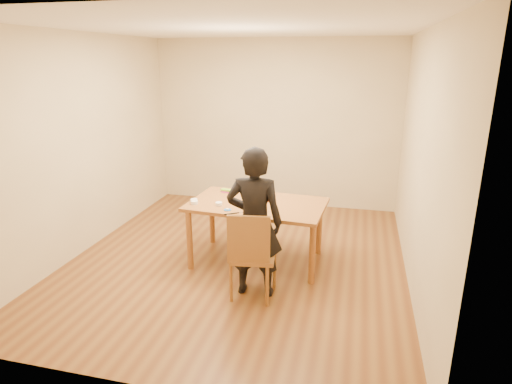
% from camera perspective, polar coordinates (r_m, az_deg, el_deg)
% --- Properties ---
extents(room_shell, '(4.00, 4.50, 2.70)m').
position_cam_1_polar(room_shell, '(5.26, -1.56, 6.05)').
color(room_shell, brown).
rests_on(room_shell, ground).
extents(dining_table, '(1.65, 1.05, 0.04)m').
position_cam_1_polar(dining_table, '(5.06, 0.13, -1.67)').
color(dining_table, brown).
rests_on(dining_table, floor).
extents(dining_chair, '(0.49, 0.49, 0.04)m').
position_cam_1_polar(dining_chair, '(4.44, -0.35, -8.43)').
color(dining_chair, brown).
rests_on(dining_chair, floor).
extents(cake_plate, '(0.27, 0.27, 0.02)m').
position_cam_1_polar(cake_plate, '(5.17, 0.42, -0.92)').
color(cake_plate, red).
rests_on(cake_plate, dining_table).
extents(cake, '(0.22, 0.22, 0.07)m').
position_cam_1_polar(cake, '(5.16, 0.42, -0.45)').
color(cake, white).
rests_on(cake, cake_plate).
extents(frosting_dome, '(0.21, 0.21, 0.03)m').
position_cam_1_polar(frosting_dome, '(5.14, 0.42, 0.06)').
color(frosting_dome, white).
rests_on(frosting_dome, cake).
extents(frosting_tub, '(0.09, 0.09, 0.08)m').
position_cam_1_polar(frosting_tub, '(4.79, -1.14, -2.04)').
color(frosting_tub, white).
rests_on(frosting_tub, dining_table).
extents(frosting_lid, '(0.09, 0.09, 0.01)m').
position_cam_1_polar(frosting_lid, '(4.83, -3.83, -2.38)').
color(frosting_lid, blue).
rests_on(frosting_lid, dining_table).
extents(frosting_dollop, '(0.04, 0.04, 0.02)m').
position_cam_1_polar(frosting_dollop, '(4.83, -3.83, -2.24)').
color(frosting_dollop, white).
rests_on(frosting_dollop, frosting_lid).
extents(ramekin_green, '(0.08, 0.08, 0.04)m').
position_cam_1_polar(ramekin_green, '(5.06, -8.22, -1.39)').
color(ramekin_green, white).
rests_on(ramekin_green, dining_table).
extents(ramekin_yellow, '(0.08, 0.08, 0.04)m').
position_cam_1_polar(ramekin_yellow, '(4.98, -4.97, -1.59)').
color(ramekin_yellow, white).
rests_on(ramekin_yellow, dining_table).
extents(ramekin_multi, '(0.08, 0.08, 0.04)m').
position_cam_1_polar(ramekin_multi, '(5.13, -8.26, -1.14)').
color(ramekin_multi, white).
rests_on(ramekin_multi, dining_table).
extents(candy_box_pink, '(0.13, 0.07, 0.02)m').
position_cam_1_polar(candy_box_pink, '(5.47, -3.96, 0.07)').
color(candy_box_pink, '#E8368F').
rests_on(candy_box_pink, dining_table).
extents(candy_box_green, '(0.14, 0.09, 0.02)m').
position_cam_1_polar(candy_box_green, '(5.47, -4.00, 0.28)').
color(candy_box_green, green).
rests_on(candy_box_green, candy_box_pink).
extents(spatula, '(0.15, 0.11, 0.01)m').
position_cam_1_polar(spatula, '(4.71, -3.26, -2.89)').
color(spatula, black).
rests_on(spatula, dining_table).
extents(person, '(0.60, 0.42, 1.58)m').
position_cam_1_polar(person, '(4.34, -0.21, -4.13)').
color(person, black).
rests_on(person, floor).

